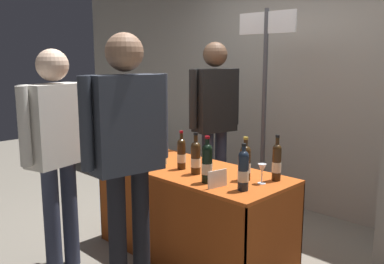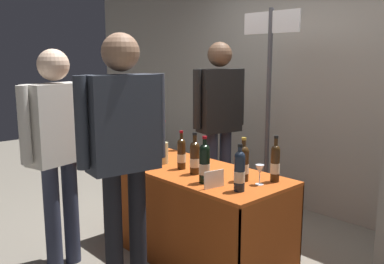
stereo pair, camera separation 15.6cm
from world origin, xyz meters
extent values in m
plane|color=gray|center=(0.00, 0.00, 0.00)|extent=(12.00, 12.00, 0.00)
cube|color=#9E998E|center=(0.00, 1.67, 1.33)|extent=(7.80, 0.12, 2.67)
cube|color=#B74C19|center=(0.00, 0.00, 0.73)|extent=(1.62, 0.70, 0.02)
cube|color=#963E14|center=(0.00, -0.34, 0.36)|extent=(1.62, 0.01, 0.72)
cube|color=#963E14|center=(0.00, 0.34, 0.36)|extent=(1.62, 0.01, 0.72)
cube|color=#963E14|center=(-0.81, 0.00, 0.36)|extent=(0.01, 0.70, 0.72)
cube|color=#963E14|center=(0.81, 0.00, 0.36)|extent=(0.01, 0.70, 0.72)
cylinder|color=#38230F|center=(0.12, -0.09, 0.85)|extent=(0.07, 0.07, 0.22)
sphere|color=#38230F|center=(0.12, -0.09, 0.96)|extent=(0.07, 0.07, 0.07)
cylinder|color=#38230F|center=(0.12, -0.09, 1.00)|extent=(0.03, 0.03, 0.09)
cylinder|color=black|center=(0.12, -0.09, 1.06)|extent=(0.03, 0.03, 0.02)
cylinder|color=beige|center=(0.12, -0.09, 0.83)|extent=(0.08, 0.08, 0.07)
cylinder|color=#38230F|center=(0.66, 0.20, 0.86)|extent=(0.06, 0.06, 0.24)
sphere|color=#38230F|center=(0.66, 0.20, 0.98)|extent=(0.06, 0.06, 0.06)
cylinder|color=#38230F|center=(0.66, 0.20, 1.02)|extent=(0.03, 0.03, 0.08)
cylinder|color=black|center=(0.66, 0.20, 1.07)|extent=(0.03, 0.03, 0.02)
cylinder|color=beige|center=(0.66, 0.20, 0.84)|extent=(0.07, 0.07, 0.08)
cylinder|color=#38230F|center=(-0.06, -0.06, 0.85)|extent=(0.07, 0.07, 0.21)
sphere|color=#38230F|center=(-0.06, -0.06, 0.96)|extent=(0.07, 0.07, 0.07)
cylinder|color=#38230F|center=(-0.06, -0.06, 1.00)|extent=(0.03, 0.03, 0.08)
cylinder|color=maroon|center=(-0.06, -0.06, 1.04)|extent=(0.03, 0.03, 0.02)
cylinder|color=beige|center=(-0.06, -0.06, 0.83)|extent=(0.07, 0.07, 0.07)
cylinder|color=#38230F|center=(0.49, 0.05, 0.85)|extent=(0.08, 0.08, 0.22)
sphere|color=#38230F|center=(0.49, 0.05, 0.96)|extent=(0.08, 0.08, 0.08)
cylinder|color=#38230F|center=(0.49, 0.05, 1.00)|extent=(0.03, 0.03, 0.08)
cylinder|color=#B7932D|center=(0.49, 0.05, 1.05)|extent=(0.03, 0.03, 0.02)
cylinder|color=beige|center=(0.49, 0.05, 0.83)|extent=(0.08, 0.08, 0.07)
cylinder|color=black|center=(0.34, -0.19, 0.86)|extent=(0.08, 0.08, 0.24)
sphere|color=black|center=(0.34, -0.19, 0.99)|extent=(0.08, 0.08, 0.08)
cylinder|color=black|center=(0.34, -0.19, 1.03)|extent=(0.03, 0.03, 0.08)
cylinder|color=maroon|center=(0.34, -0.19, 1.07)|extent=(0.03, 0.03, 0.02)
cylinder|color=beige|center=(0.34, -0.19, 0.85)|extent=(0.08, 0.08, 0.08)
cylinder|color=#192333|center=(0.63, -0.15, 0.86)|extent=(0.07, 0.07, 0.24)
sphere|color=#192333|center=(0.63, -0.15, 0.98)|extent=(0.07, 0.07, 0.07)
cylinder|color=#192333|center=(0.63, -0.15, 1.01)|extent=(0.03, 0.03, 0.07)
cylinder|color=black|center=(0.63, -0.15, 1.06)|extent=(0.03, 0.03, 0.02)
cylinder|color=beige|center=(0.63, -0.15, 0.84)|extent=(0.07, 0.07, 0.08)
cylinder|color=#38230F|center=(-0.60, -0.08, 0.85)|extent=(0.08, 0.08, 0.21)
sphere|color=#38230F|center=(-0.60, -0.08, 0.95)|extent=(0.07, 0.07, 0.07)
cylinder|color=#38230F|center=(-0.60, -0.08, 0.99)|extent=(0.03, 0.03, 0.08)
cylinder|color=maroon|center=(-0.60, -0.08, 1.04)|extent=(0.04, 0.04, 0.02)
cylinder|color=beige|center=(-0.60, -0.08, 0.83)|extent=(0.08, 0.08, 0.07)
cylinder|color=silver|center=(0.63, 0.07, 0.74)|extent=(0.06, 0.06, 0.00)
cylinder|color=silver|center=(0.63, 0.07, 0.78)|extent=(0.01, 0.01, 0.07)
cone|color=silver|center=(0.63, 0.07, 0.85)|extent=(0.06, 0.06, 0.07)
cylinder|color=silver|center=(-0.45, -0.21, 0.74)|extent=(0.06, 0.06, 0.00)
cylinder|color=silver|center=(-0.45, -0.21, 0.78)|extent=(0.01, 0.01, 0.07)
cone|color=silver|center=(-0.45, -0.21, 0.85)|extent=(0.07, 0.07, 0.06)
cylinder|color=#590C19|center=(-0.45, -0.21, 0.83)|extent=(0.04, 0.04, 0.01)
cylinder|color=tan|center=(-0.30, -0.07, 0.83)|extent=(0.10, 0.10, 0.18)
cylinder|color=#38722D|center=(-0.27, -0.07, 0.94)|extent=(0.01, 0.02, 0.21)
ellipsoid|color=#E05B1E|center=(-0.27, -0.07, 1.04)|extent=(0.03, 0.03, 0.05)
cylinder|color=#38722D|center=(-0.28, -0.08, 0.95)|extent=(0.05, 0.03, 0.23)
ellipsoid|color=#E05B1E|center=(-0.26, -0.09, 1.07)|extent=(0.03, 0.03, 0.05)
cylinder|color=#38722D|center=(-0.30, -0.06, 0.97)|extent=(0.01, 0.04, 0.27)
ellipsoid|color=red|center=(-0.30, -0.05, 1.10)|extent=(0.03, 0.03, 0.05)
cylinder|color=#38722D|center=(-0.31, -0.07, 0.93)|extent=(0.03, 0.04, 0.20)
ellipsoid|color=pink|center=(-0.30, -0.06, 1.04)|extent=(0.03, 0.03, 0.05)
cylinder|color=#38722D|center=(-0.31, -0.07, 0.93)|extent=(0.04, 0.01, 0.19)
ellipsoid|color=red|center=(-0.33, -0.07, 1.02)|extent=(0.03, 0.03, 0.05)
cube|color=silver|center=(0.46, -0.22, 0.80)|extent=(0.04, 0.16, 0.12)
cylinder|color=#2D3347|center=(-0.46, 0.90, 0.44)|extent=(0.12, 0.12, 0.89)
cylinder|color=#2D3347|center=(-0.50, 0.73, 0.44)|extent=(0.12, 0.12, 0.89)
cube|color=black|center=(-0.48, 0.82, 1.20)|extent=(0.30, 0.46, 0.63)
sphere|color=brown|center=(-0.48, 0.82, 1.65)|extent=(0.24, 0.24, 0.24)
cylinder|color=black|center=(-0.42, 1.07, 1.22)|extent=(0.08, 0.08, 0.58)
cylinder|color=black|center=(-0.54, 0.56, 1.22)|extent=(0.08, 0.08, 0.58)
cylinder|color=black|center=(0.09, -0.80, 0.44)|extent=(0.12, 0.12, 0.89)
cylinder|color=black|center=(0.12, -0.62, 0.44)|extent=(0.12, 0.12, 0.89)
cube|color=#2D333D|center=(0.10, -0.71, 1.20)|extent=(0.27, 0.49, 0.63)
sphere|color=#8C664C|center=(0.10, -0.71, 1.66)|extent=(0.24, 0.24, 0.24)
cylinder|color=#2D333D|center=(0.06, -0.98, 1.23)|extent=(0.08, 0.08, 0.58)
cylinder|color=#2D333D|center=(0.14, -0.44, 1.23)|extent=(0.08, 0.08, 0.58)
cylinder|color=#2D3347|center=(-0.53, -0.95, 0.42)|extent=(0.12, 0.12, 0.84)
cylinder|color=#2D3347|center=(-0.58, -0.77, 0.42)|extent=(0.12, 0.12, 0.84)
cube|color=beige|center=(-0.55, -0.86, 1.14)|extent=(0.31, 0.49, 0.60)
sphere|color=beige|center=(-0.55, -0.86, 1.57)|extent=(0.23, 0.23, 0.23)
cylinder|color=beige|center=(-0.49, -1.12, 1.16)|extent=(0.08, 0.08, 0.55)
cylinder|color=beige|center=(-0.62, -0.60, 1.16)|extent=(0.08, 0.08, 0.55)
cylinder|color=#47474C|center=(0.00, 0.98, 1.03)|extent=(0.04, 0.04, 2.07)
cube|color=silver|center=(0.00, 0.98, 1.94)|extent=(0.61, 0.02, 0.20)
camera|label=1|loc=(2.24, -2.28, 1.62)|focal=38.55mm
camera|label=2|loc=(2.35, -2.17, 1.62)|focal=38.55mm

